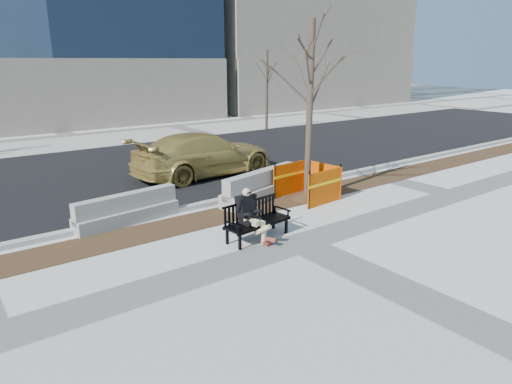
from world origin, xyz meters
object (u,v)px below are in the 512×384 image
tree_fence (307,199)px  sedan (205,175)px  seated_man (249,240)px  bench (258,238)px  jersey_barrier_left (128,223)px  jersey_barrier_right (261,199)px

tree_fence → sedan: size_ratio=1.03×
seated_man → tree_fence: bearing=20.0°
bench → tree_fence: tree_fence is taller
seated_man → jersey_barrier_left: (-1.75, 2.73, 0.00)m
sedan → jersey_barrier_left: (-4.02, -3.10, 0.00)m
bench → jersey_barrier_right: bearing=45.2°
sedan → jersey_barrier_right: (-0.13, -3.47, 0.00)m
tree_fence → sedan: 4.38m
tree_fence → jersey_barrier_left: tree_fence is taller
seated_man → sedan: (2.27, 5.83, 0.00)m
tree_fence → seated_man: bearing=-154.1°
seated_man → jersey_barrier_left: bearing=116.8°
seated_man → jersey_barrier_left: 3.24m
tree_fence → jersey_barrier_right: tree_fence is taller
jersey_barrier_left → jersey_barrier_right: jersey_barrier_right is taller
tree_fence → sedan: tree_fence is taller
bench → sedan: size_ratio=0.32×
tree_fence → jersey_barrier_left: bearing=166.6°
jersey_barrier_left → jersey_barrier_right: bearing=-12.3°
seated_man → tree_fence: size_ratio=0.22×
bench → jersey_barrier_left: size_ratio=0.61×
sedan → seated_man: bearing=154.6°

